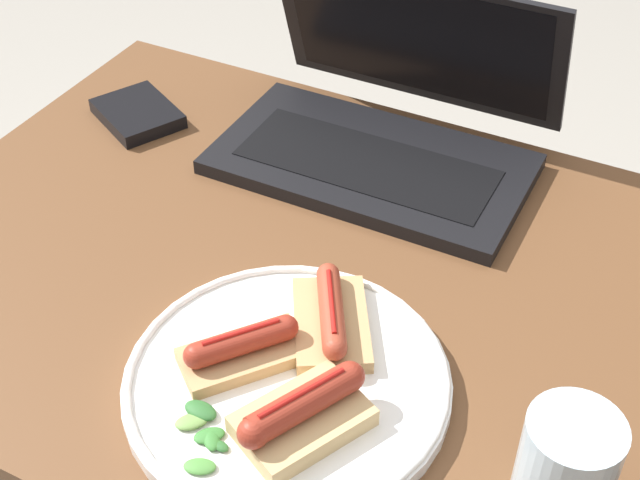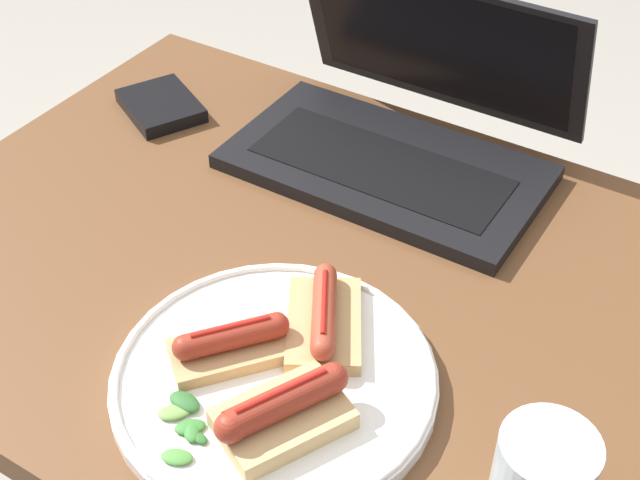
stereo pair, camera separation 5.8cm
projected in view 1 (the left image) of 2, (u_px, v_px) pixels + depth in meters
desk at (369, 342)px, 0.96m from camera, size 1.07×0.67×0.72m
laptop at (385, 128)px, 1.07m from camera, size 0.37×0.27×0.20m
plate at (287, 380)px, 0.81m from camera, size 0.30×0.30×0.02m
sausage_toast_left at (331, 318)px, 0.84m from camera, size 0.12×0.14×0.04m
sausage_toast_middle at (242, 349)px, 0.81m from camera, size 0.12×0.12×0.04m
sausage_toast_right at (302, 413)px, 0.75m from camera, size 0.11×0.13×0.05m
salad_pile at (202, 430)px, 0.76m from camera, size 0.06×0.07×0.01m
drinking_glass at (567, 465)px, 0.69m from camera, size 0.08×0.08×0.10m
external_drive at (138, 114)px, 1.15m from camera, size 0.14×0.13×0.02m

